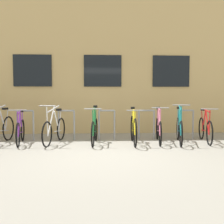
# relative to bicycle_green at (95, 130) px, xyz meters

# --- Properties ---
(ground_plane) EXTENTS (42.00, 42.00, 0.00)m
(ground_plane) POSITION_rel_bicycle_green_xyz_m (0.25, -1.31, -0.38)
(ground_plane) COLOR gray
(storefront_building) EXTENTS (28.00, 6.81, 5.88)m
(storefront_building) POSITION_rel_bicycle_green_xyz_m (0.25, 5.27, 2.56)
(storefront_building) COLOR tan
(storefront_building) RESTS_ON ground
(bike_rack) EXTENTS (6.51, 0.05, 0.90)m
(bike_rack) POSITION_rel_bicycle_green_xyz_m (-0.25, 0.59, 0.15)
(bike_rack) COLOR gray
(bike_rack) RESTS_ON ground
(bicycle_green) EXTENTS (0.44, 1.65, 1.06)m
(bicycle_green) POSITION_rel_bicycle_green_xyz_m (0.00, 0.00, 0.00)
(bicycle_green) COLOR black
(bicycle_green) RESTS_ON ground
(bicycle_teal) EXTENTS (0.55, 1.73, 1.10)m
(bicycle_teal) POSITION_rel_bicycle_green_xyz_m (2.36, -0.04, 0.01)
(bicycle_teal) COLOR black
(bicycle_teal) RESTS_ON ground
(bicycle_silver) EXTENTS (0.44, 1.75, 1.10)m
(bicycle_silver) POSITION_rel_bicycle_green_xyz_m (-2.60, 0.13, 0.02)
(bicycle_silver) COLOR black
(bicycle_silver) RESTS_ON ground
(bicycle_pink) EXTENTS (0.46, 1.74, 1.03)m
(bicycle_pink) POSITION_rel_bicycle_green_xyz_m (1.81, 0.08, -0.00)
(bicycle_pink) COLOR black
(bicycle_pink) RESTS_ON ground
(bicycle_yellow) EXTENTS (0.44, 1.72, 1.01)m
(bicycle_yellow) POSITION_rel_bicycle_green_xyz_m (1.07, -0.08, 0.02)
(bicycle_yellow) COLOR black
(bicycle_yellow) RESTS_ON ground
(bicycle_purple) EXTENTS (0.46, 1.60, 0.97)m
(bicycle_purple) POSITION_rel_bicycle_green_xyz_m (-2.03, 0.06, -0.02)
(bicycle_purple) COLOR black
(bicycle_purple) RESTS_ON ground
(bicycle_white) EXTENTS (0.48, 1.76, 1.08)m
(bicycle_white) POSITION_rel_bicycle_green_xyz_m (-1.11, 0.11, 0.00)
(bicycle_white) COLOR black
(bicycle_white) RESTS_ON ground
(bicycle_red) EXTENTS (0.49, 1.68, 0.99)m
(bicycle_red) POSITION_rel_bicycle_green_xyz_m (3.15, 0.08, -0.01)
(bicycle_red) COLOR black
(bicycle_red) RESTS_ON ground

